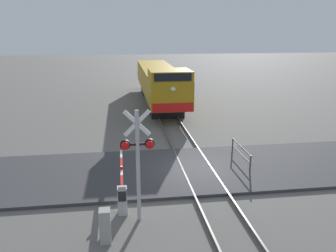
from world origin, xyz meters
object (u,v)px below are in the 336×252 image
Objects in this scene: crossing_gate at (122,187)px; utility_cabinet at (105,226)px; guard_railing at (241,152)px; crossing_signal at (138,153)px; locomotive at (159,82)px.

utility_cabinet is (-0.57, -2.46, -0.16)m from crossing_gate.
crossing_signal is at bearing -139.36° from guard_railing.
locomotive is 14.94× the size of utility_cabinet.
guard_railing is (2.42, -15.59, -1.36)m from locomotive.
crossing_signal is at bearing -64.52° from crossing_gate.
crossing_signal reaches higher than crossing_gate.
locomotive is 19.44m from crossing_gate.
utility_cabinet is at bearing -103.04° from crossing_gate.
utility_cabinet is at bearing -138.29° from guard_railing.
crossing_gate is at bearing 76.96° from utility_cabinet.
locomotive is 21.97m from utility_cabinet.
guard_railing is (6.65, 5.93, 0.04)m from utility_cabinet.
crossing_signal reaches higher than utility_cabinet.
crossing_gate reaches higher than guard_railing.
crossing_gate reaches higher than utility_cabinet.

